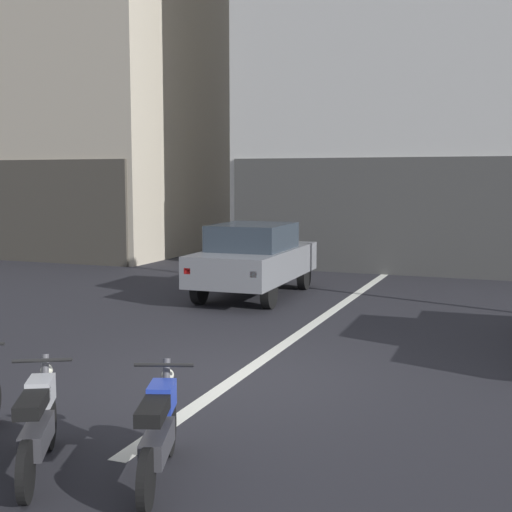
{
  "coord_description": "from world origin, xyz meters",
  "views": [
    {
      "loc": [
        3.49,
        -8.38,
        2.67
      ],
      "look_at": [
        -0.52,
        2.0,
        1.4
      ],
      "focal_mm": 48.71,
      "sensor_mm": 36.0,
      "label": 1
    }
  ],
  "objects_px": {
    "car_silver_down_street": "(463,236)",
    "car_grey_crossing_near": "(254,257)",
    "motorcycle_blue_row_centre": "(159,430)",
    "motorcycle_silver_row_left_mid": "(38,424)"
  },
  "relations": [
    {
      "from": "car_grey_crossing_near",
      "to": "motorcycle_silver_row_left_mid",
      "type": "relative_size",
      "value": 2.76
    },
    {
      "from": "car_grey_crossing_near",
      "to": "motorcycle_silver_row_left_mid",
      "type": "height_order",
      "value": "car_grey_crossing_near"
    },
    {
      "from": "car_silver_down_street",
      "to": "car_grey_crossing_near",
      "type": "bearing_deg",
      "value": -117.0
    },
    {
      "from": "motorcycle_blue_row_centre",
      "to": "motorcycle_silver_row_left_mid",
      "type": "bearing_deg",
      "value": -167.26
    },
    {
      "from": "car_grey_crossing_near",
      "to": "motorcycle_blue_row_centre",
      "type": "xyz_separation_m",
      "value": [
        2.65,
        -9.15,
        -0.43
      ]
    },
    {
      "from": "car_silver_down_street",
      "to": "motorcycle_silver_row_left_mid",
      "type": "distance_m",
      "value": 17.18
    },
    {
      "from": "car_silver_down_street",
      "to": "motorcycle_silver_row_left_mid",
      "type": "bearing_deg",
      "value": -97.8
    },
    {
      "from": "car_grey_crossing_near",
      "to": "motorcycle_blue_row_centre",
      "type": "height_order",
      "value": "car_grey_crossing_near"
    },
    {
      "from": "car_grey_crossing_near",
      "to": "motorcycle_blue_row_centre",
      "type": "distance_m",
      "value": 9.54
    },
    {
      "from": "car_grey_crossing_near",
      "to": "car_silver_down_street",
      "type": "height_order",
      "value": "same"
    }
  ]
}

